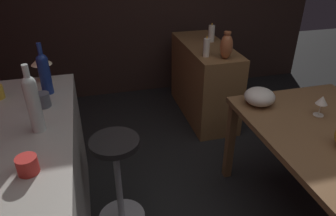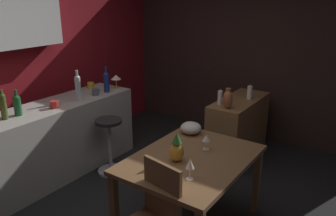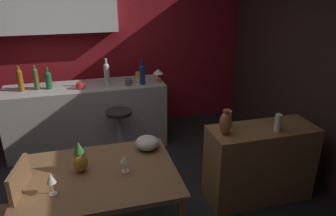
{
  "view_description": "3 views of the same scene",
  "coord_description": "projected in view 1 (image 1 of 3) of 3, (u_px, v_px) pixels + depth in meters",
  "views": [
    {
      "loc": [
        -1.24,
        1.0,
        1.83
      ],
      "look_at": [
        0.65,
        0.5,
        0.73
      ],
      "focal_mm": 33.3,
      "sensor_mm": 36.0,
      "label": 1
    },
    {
      "loc": [
        -2.3,
        -1.83,
        2.14
      ],
      "look_at": [
        0.83,
        0.35,
        0.84
      ],
      "focal_mm": 36.04,
      "sensor_mm": 36.0,
      "label": 2
    },
    {
      "loc": [
        0.05,
        -2.66,
        2.18
      ],
      "look_at": [
        0.92,
        0.55,
        0.83
      ],
      "focal_mm": 33.36,
      "sensor_mm": 36.0,
      "label": 3
    }
  ],
  "objects": [
    {
      "name": "wine_glass_left",
      "position": [
        322.0,
        101.0,
        2.09
      ],
      "size": [
        0.08,
        0.08,
        0.15
      ],
      "color": "silver",
      "rests_on": "dining_table"
    },
    {
      "name": "sideboard_cabinet",
      "position": [
        204.0,
        81.0,
        3.45
      ],
      "size": [
        1.1,
        0.44,
        0.82
      ],
      "primitive_type": "cube",
      "color": "olive",
      "rests_on": "ground_plane"
    },
    {
      "name": "wine_bottle_cobalt",
      "position": [
        44.0,
        72.0,
        2.01
      ],
      "size": [
        0.07,
        0.07,
        0.34
      ],
      "color": "navy",
      "rests_on": "kitchen_counter"
    },
    {
      "name": "pillar_candle_short",
      "position": [
        211.0,
        34.0,
        3.3
      ],
      "size": [
        0.07,
        0.07,
        0.2
      ],
      "color": "white",
      "rests_on": "sideboard_cabinet"
    },
    {
      "name": "vase_copper",
      "position": [
        226.0,
        46.0,
        2.83
      ],
      "size": [
        0.12,
        0.12,
        0.25
      ],
      "color": "#B26038",
      "rests_on": "sideboard_cabinet"
    },
    {
      "name": "bar_stool",
      "position": [
        118.0,
        180.0,
        2.1
      ],
      "size": [
        0.34,
        0.34,
        0.7
      ],
      "color": "#262323",
      "rests_on": "ground_plane"
    },
    {
      "name": "fruit_bowl",
      "position": [
        260.0,
        97.0,
        2.25
      ],
      "size": [
        0.22,
        0.22,
        0.12
      ],
      "primitive_type": "ellipsoid",
      "color": "beige",
      "rests_on": "dining_table"
    },
    {
      "name": "cup_red",
      "position": [
        27.0,
        165.0,
        1.37
      ],
      "size": [
        0.13,
        0.09,
        0.08
      ],
      "color": "red",
      "rests_on": "kitchen_counter"
    },
    {
      "name": "counter_lamp",
      "position": [
        41.0,
        62.0,
        2.2
      ],
      "size": [
        0.14,
        0.14,
        0.18
      ],
      "color": "#A58447",
      "rests_on": "kitchen_counter"
    },
    {
      "name": "wine_bottle_clear",
      "position": [
        33.0,
        101.0,
        1.6
      ],
      "size": [
        0.07,
        0.07,
        0.38
      ],
      "color": "silver",
      "rests_on": "kitchen_counter"
    },
    {
      "name": "pillar_candle_tall",
      "position": [
        206.0,
        48.0,
        2.9
      ],
      "size": [
        0.06,
        0.06,
        0.2
      ],
      "color": "white",
      "rests_on": "sideboard_cabinet"
    },
    {
      "name": "cup_slate",
      "position": [
        43.0,
        100.0,
        1.9
      ],
      "size": [
        0.12,
        0.09,
        0.09
      ],
      "color": "#515660",
      "rests_on": "kitchen_counter"
    },
    {
      "name": "dining_table",
      "position": [
        334.0,
        144.0,
        1.99
      ],
      "size": [
        1.27,
        0.95,
        0.74
      ],
      "color": "brown",
      "rests_on": "ground_plane"
    }
  ]
}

